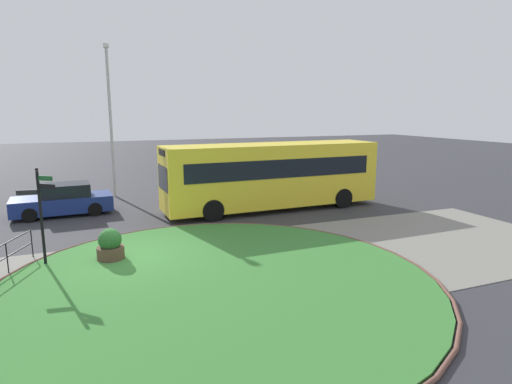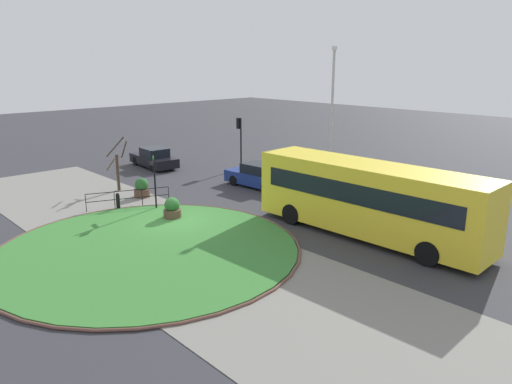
{
  "view_description": "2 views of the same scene",
  "coord_description": "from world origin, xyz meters",
  "px_view_note": "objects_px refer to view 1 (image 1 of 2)",
  "views": [
    {
      "loc": [
        -1.16,
        -14.2,
        4.89
      ],
      "look_at": [
        4.79,
        0.73,
        1.82
      ],
      "focal_mm": 29.9,
      "sensor_mm": 36.0,
      "label": 1
    },
    {
      "loc": [
        18.88,
        -12.6,
        7.63
      ],
      "look_at": [
        3.72,
        1.65,
        1.97
      ],
      "focal_mm": 33.75,
      "sensor_mm": 36.0,
      "label": 2
    }
  ],
  "objects_px": {
    "bus_yellow": "(272,175)",
    "car_far_lane": "(63,201)",
    "lamppost_tall": "(110,117)",
    "planter_kerbside": "(110,247)",
    "signpost_directional": "(41,209)"
  },
  "relations": [
    {
      "from": "bus_yellow",
      "to": "lamppost_tall",
      "type": "relative_size",
      "value": 1.29
    },
    {
      "from": "car_far_lane",
      "to": "lamppost_tall",
      "type": "distance_m",
      "value": 5.95
    },
    {
      "from": "bus_yellow",
      "to": "car_far_lane",
      "type": "height_order",
      "value": "bus_yellow"
    },
    {
      "from": "planter_kerbside",
      "to": "bus_yellow",
      "type": "bearing_deg",
      "value": 32.04
    },
    {
      "from": "lamppost_tall",
      "to": "bus_yellow",
      "type": "bearing_deg",
      "value": -41.6
    },
    {
      "from": "signpost_directional",
      "to": "planter_kerbside",
      "type": "distance_m",
      "value": 2.4
    },
    {
      "from": "signpost_directional",
      "to": "lamppost_tall",
      "type": "xyz_separation_m",
      "value": [
        2.83,
        11.11,
        2.67
      ]
    },
    {
      "from": "signpost_directional",
      "to": "planter_kerbside",
      "type": "relative_size",
      "value": 2.84
    },
    {
      "from": "bus_yellow",
      "to": "signpost_directional",
      "type": "bearing_deg",
      "value": 24.02
    },
    {
      "from": "planter_kerbside",
      "to": "signpost_directional",
      "type": "bearing_deg",
      "value": 172.66
    },
    {
      "from": "lamppost_tall",
      "to": "planter_kerbside",
      "type": "bearing_deg",
      "value": -94.39
    },
    {
      "from": "bus_yellow",
      "to": "planter_kerbside",
      "type": "height_order",
      "value": "bus_yellow"
    },
    {
      "from": "lamppost_tall",
      "to": "planter_kerbside",
      "type": "relative_size",
      "value": 7.61
    },
    {
      "from": "bus_yellow",
      "to": "lamppost_tall",
      "type": "height_order",
      "value": "lamppost_tall"
    },
    {
      "from": "car_far_lane",
      "to": "lamppost_tall",
      "type": "xyz_separation_m",
      "value": [
        2.57,
        3.74,
        3.85
      ]
    }
  ]
}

